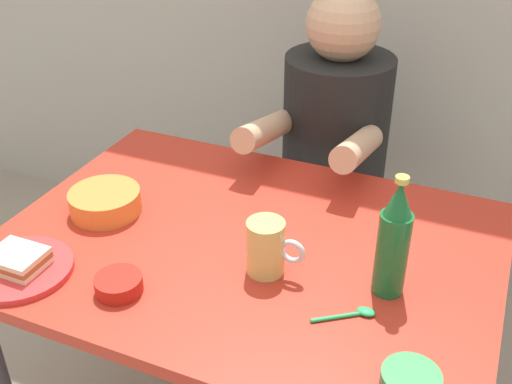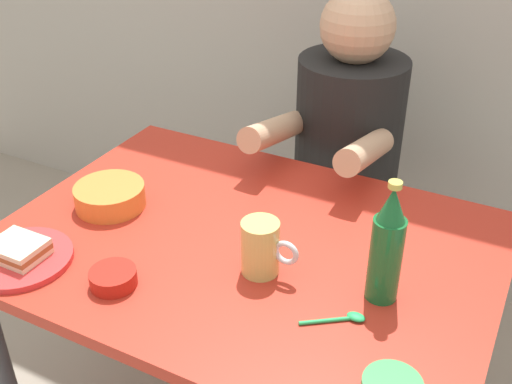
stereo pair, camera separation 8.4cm
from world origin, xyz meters
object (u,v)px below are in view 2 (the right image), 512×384
at_px(person_seated, 348,127).
at_px(beer_bottle, 387,247).
at_px(soup_bowl_orange, 110,195).
at_px(stool, 339,239).
at_px(beer_mug, 261,248).
at_px(plate_orange, 21,259).
at_px(sandwich, 18,249).
at_px(dining_table, 246,273).

relative_size(person_seated, beer_bottle, 2.75).
bearing_deg(soup_bowl_orange, beer_bottle, -1.63).
height_order(stool, beer_mug, beer_mug).
distance_m(stool, beer_mug, 0.85).
bearing_deg(person_seated, plate_orange, -114.01).
xyz_separation_m(sandwich, beer_mug, (0.47, 0.21, 0.03)).
distance_m(plate_orange, sandwich, 0.02).
xyz_separation_m(dining_table, plate_orange, (-0.39, -0.29, 0.10)).
bearing_deg(plate_orange, sandwich, 45.00).
height_order(person_seated, sandwich, person_seated).
distance_m(sandwich, beer_bottle, 0.76).
bearing_deg(plate_orange, person_seated, 65.99).
height_order(stool, beer_bottle, beer_bottle).
xyz_separation_m(beer_mug, beer_bottle, (0.25, 0.04, 0.06)).
height_order(plate_orange, sandwich, sandwich).
distance_m(dining_table, person_seated, 0.63).
bearing_deg(beer_mug, dining_table, 134.60).
relative_size(stool, soup_bowl_orange, 2.65).
xyz_separation_m(dining_table, soup_bowl_orange, (-0.36, -0.02, 0.12)).
relative_size(dining_table, soup_bowl_orange, 6.47).
distance_m(sandwich, beer_mug, 0.52).
relative_size(stool, sandwich, 4.09).
bearing_deg(beer_mug, person_seated, 95.47).
bearing_deg(stool, beer_bottle, -65.08).
relative_size(plate_orange, beer_mug, 1.75).
height_order(person_seated, soup_bowl_orange, person_seated).
bearing_deg(beer_bottle, stool, 114.92).
bearing_deg(beer_bottle, dining_table, 172.48).
bearing_deg(sandwich, beer_mug, 23.69).
xyz_separation_m(stool, sandwich, (-0.40, -0.92, 0.42)).
relative_size(person_seated, sandwich, 6.54).
height_order(dining_table, beer_bottle, beer_bottle).
distance_m(dining_table, soup_bowl_orange, 0.38).
bearing_deg(stool, person_seated, -90.00).
relative_size(dining_table, stool, 2.44).
bearing_deg(soup_bowl_orange, beer_mug, -7.52).
bearing_deg(soup_bowl_orange, person_seated, 59.74).
bearing_deg(stool, sandwich, -113.75).
height_order(plate_orange, beer_mug, beer_mug).
relative_size(dining_table, beer_mug, 8.73).
relative_size(person_seated, beer_mug, 5.71).
xyz_separation_m(plate_orange, beer_mug, (0.47, 0.21, 0.05)).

